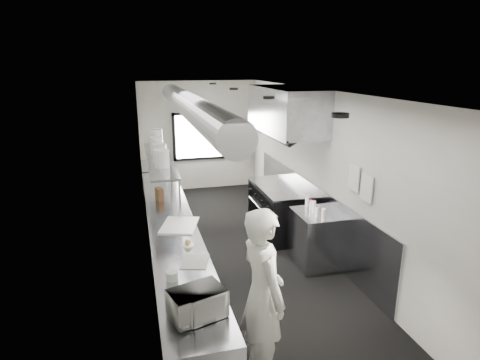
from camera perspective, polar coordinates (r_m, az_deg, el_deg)
floor at (r=7.25m, az=-0.43°, el=-10.22°), size 3.00×8.00×0.01m
ceiling at (r=6.51m, az=-0.48°, el=12.44°), size 3.00×8.00×0.01m
wall_back at (r=10.58m, az=-5.81°, el=6.16°), size 3.00×0.02×2.80m
wall_front at (r=3.34m, az=17.54°, el=-17.78°), size 3.00×0.02×2.80m
wall_left at (r=6.56m, az=-13.26°, el=-0.41°), size 0.02×8.00×2.80m
wall_right at (r=7.25m, az=11.12°, el=1.29°), size 0.02×8.00×2.80m
wall_cladding at (r=7.75m, az=9.70°, el=-4.24°), size 0.03×5.50×1.10m
hvac_duct at (r=6.79m, az=-7.15°, el=10.36°), size 0.40×6.40×0.40m
service_window at (r=10.54m, az=-5.78°, el=6.13°), size 1.36×0.05×1.25m
exhaust_hood at (r=7.54m, az=6.42°, el=9.73°), size 0.81×2.20×0.88m
prep_counter at (r=6.44m, az=-9.42°, el=-9.56°), size 0.70×6.00×0.90m
pass_shelf at (r=7.50m, az=-11.22°, el=2.85°), size 0.45×3.00×0.68m
range at (r=7.97m, az=5.59°, el=-4.13°), size 0.88×1.60×0.94m
bottle_station at (r=6.82m, az=10.55°, el=-8.11°), size 0.65×0.80×0.90m
far_work_table at (r=9.90m, az=-11.50°, el=-0.43°), size 0.70×1.20×0.90m
notice_sheet_a at (r=6.16m, az=15.74°, el=0.28°), size 0.02×0.28×0.38m
notice_sheet_b at (r=5.89m, az=17.39°, el=-1.09°), size 0.02×0.28×0.38m
line_cook at (r=4.32m, az=3.21°, el=-15.76°), size 0.56×0.75×1.88m
microwave at (r=4.01m, az=-6.07°, el=-16.88°), size 0.55×0.48×0.28m
deli_tub_a at (r=4.15m, az=-8.55°, el=-17.20°), size 0.18×0.18×0.11m
deli_tub_b at (r=4.68m, az=-9.55°, el=-13.12°), size 0.18×0.18×0.10m
newspaper at (r=5.04m, az=-6.36°, el=-11.31°), size 0.41×0.47×0.01m
small_plate at (r=5.45m, az=-7.34°, el=-9.10°), size 0.20×0.20×0.01m
pastry at (r=5.43m, az=-7.36°, el=-8.65°), size 0.08×0.08×0.08m
cutting_board at (r=6.10m, az=-8.53°, el=-6.31°), size 0.67×0.77×0.02m
knife_block at (r=7.24m, az=-11.28°, el=-1.95°), size 0.15×0.22×0.22m
plate_stack_a at (r=6.77m, az=-10.94°, el=3.00°), size 0.29×0.29×0.29m
plate_stack_b at (r=7.11m, az=-11.26°, el=3.72°), size 0.26×0.26×0.31m
plate_stack_c at (r=7.72m, az=-11.65°, el=4.73°), size 0.26×0.26×0.33m
plate_stack_d at (r=8.16m, az=-11.75°, el=5.58°), size 0.34×0.34×0.40m
squeeze_bottle_a at (r=6.31m, az=11.69°, el=-4.82°), size 0.08×0.08×0.20m
squeeze_bottle_b at (r=6.44m, az=10.71°, el=-4.51°), size 0.05×0.05×0.16m
squeeze_bottle_c at (r=6.64m, az=10.34°, el=-3.73°), size 0.07×0.07×0.19m
squeeze_bottle_d at (r=6.75m, az=9.95°, el=-3.49°), size 0.07×0.07×0.16m
squeeze_bottle_e at (r=6.89m, az=9.42°, el=-2.94°), size 0.08×0.08×0.19m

